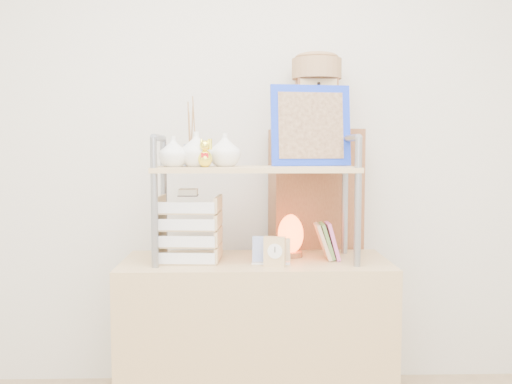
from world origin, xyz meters
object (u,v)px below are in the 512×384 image
salt_lamp (291,235)px  desk (256,341)px  letter_tray (189,232)px  cabinet (314,260)px

salt_lamp → desk: bearing=-156.2°
desk → letter_tray: 0.59m
cabinet → salt_lamp: (-0.15, -0.30, 0.18)m
letter_tray → salt_lamp: 0.47m
desk → letter_tray: bearing=-178.6°
desk → salt_lamp: 0.51m
cabinet → letter_tray: size_ratio=4.17×
desk → salt_lamp: bearing=23.8°
desk → cabinet: (0.32, 0.37, 0.30)m
desk → cabinet: 0.57m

